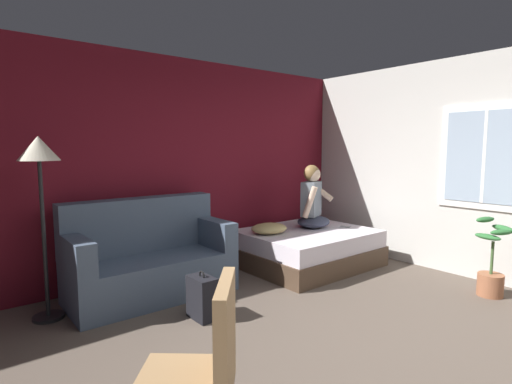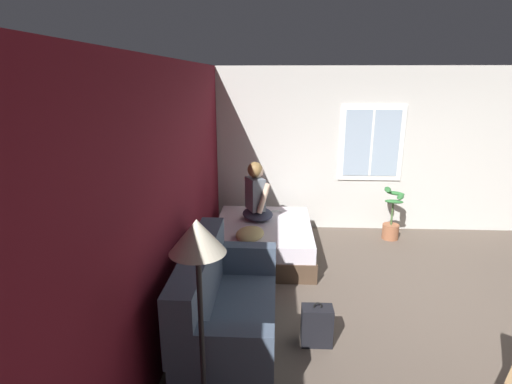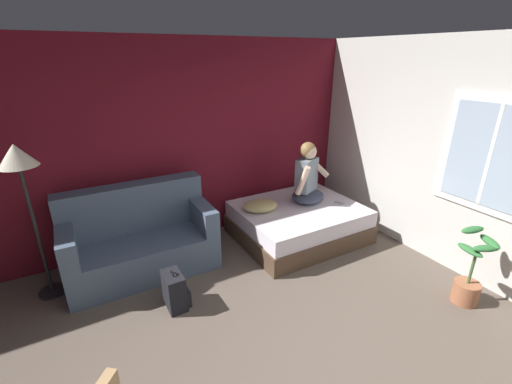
{
  "view_description": "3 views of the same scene",
  "coord_description": "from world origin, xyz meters",
  "px_view_note": "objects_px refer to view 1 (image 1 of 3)",
  "views": [
    {
      "loc": [
        -2.3,
        -1.57,
        1.6
      ],
      "look_at": [
        0.68,
        2.14,
        1.06
      ],
      "focal_mm": 28.0,
      "sensor_mm": 36.0,
      "label": 1
    },
    {
      "loc": [
        -3.83,
        1.98,
        2.54
      ],
      "look_at": [
        0.78,
        2.2,
        1.2
      ],
      "focal_mm": 28.0,
      "sensor_mm": 36.0,
      "label": 2
    },
    {
      "loc": [
        -1.13,
        -1.4,
        2.48
      ],
      "look_at": [
        0.88,
        2.14,
        0.84
      ],
      "focal_mm": 24.0,
      "sensor_mm": 36.0,
      "label": 3
    }
  ],
  "objects_px": {
    "person_seated": "(313,202)",
    "throw_pillow": "(269,228)",
    "bed": "(307,248)",
    "backpack": "(203,298)",
    "couch": "(149,259)",
    "side_chair": "(199,372)",
    "cell_phone": "(346,227)",
    "floor_lamp": "(40,166)",
    "potted_plant": "(491,269)"
  },
  "relations": [
    {
      "from": "backpack",
      "to": "throw_pillow",
      "type": "relative_size",
      "value": 0.95
    },
    {
      "from": "bed",
      "to": "floor_lamp",
      "type": "xyz_separation_m",
      "value": [
        -3.14,
        0.32,
        1.19
      ]
    },
    {
      "from": "bed",
      "to": "throw_pillow",
      "type": "xyz_separation_m",
      "value": [
        -0.54,
        0.16,
        0.31
      ]
    },
    {
      "from": "person_seated",
      "to": "cell_phone",
      "type": "xyz_separation_m",
      "value": [
        0.37,
        -0.29,
        -0.35
      ]
    },
    {
      "from": "backpack",
      "to": "potted_plant",
      "type": "distance_m",
      "value": 3.08
    },
    {
      "from": "person_seated",
      "to": "throw_pillow",
      "type": "bearing_deg",
      "value": 176.11
    },
    {
      "from": "throw_pillow",
      "to": "potted_plant",
      "type": "relative_size",
      "value": 0.56
    },
    {
      "from": "person_seated",
      "to": "floor_lamp",
      "type": "distance_m",
      "value": 3.41
    },
    {
      "from": "bed",
      "to": "floor_lamp",
      "type": "distance_m",
      "value": 3.37
    },
    {
      "from": "person_seated",
      "to": "potted_plant",
      "type": "relative_size",
      "value": 1.03
    },
    {
      "from": "couch",
      "to": "throw_pillow",
      "type": "bearing_deg",
      "value": -5.2
    },
    {
      "from": "cell_phone",
      "to": "potted_plant",
      "type": "bearing_deg",
      "value": 75.9
    },
    {
      "from": "throw_pillow",
      "to": "backpack",
      "type": "bearing_deg",
      "value": -152.89
    },
    {
      "from": "bed",
      "to": "couch",
      "type": "relative_size",
      "value": 1.0
    },
    {
      "from": "couch",
      "to": "side_chair",
      "type": "xyz_separation_m",
      "value": [
        -0.82,
        -2.44,
        0.14
      ]
    },
    {
      "from": "bed",
      "to": "couch",
      "type": "bearing_deg",
      "value": 171.85
    },
    {
      "from": "side_chair",
      "to": "potted_plant",
      "type": "xyz_separation_m",
      "value": [
        3.68,
        0.09,
        -0.23
      ]
    },
    {
      "from": "couch",
      "to": "side_chair",
      "type": "relative_size",
      "value": 1.74
    },
    {
      "from": "bed",
      "to": "cell_phone",
      "type": "xyz_separation_m",
      "value": [
        0.58,
        -0.18,
        0.25
      ]
    },
    {
      "from": "potted_plant",
      "to": "backpack",
      "type": "bearing_deg",
      "value": 151.78
    },
    {
      "from": "backpack",
      "to": "cell_phone",
      "type": "distance_m",
      "value": 2.63
    },
    {
      "from": "couch",
      "to": "floor_lamp",
      "type": "xyz_separation_m",
      "value": [
        -1.0,
        0.01,
        1.04
      ]
    },
    {
      "from": "person_seated",
      "to": "backpack",
      "type": "bearing_deg",
      "value": -162.6
    },
    {
      "from": "person_seated",
      "to": "potted_plant",
      "type": "height_order",
      "value": "person_seated"
    },
    {
      "from": "person_seated",
      "to": "throw_pillow",
      "type": "distance_m",
      "value": 0.81
    },
    {
      "from": "backpack",
      "to": "cell_phone",
      "type": "bearing_deg",
      "value": 8.82
    },
    {
      "from": "side_chair",
      "to": "backpack",
      "type": "xyz_separation_m",
      "value": [
        0.96,
        1.55,
        -0.34
      ]
    },
    {
      "from": "side_chair",
      "to": "potted_plant",
      "type": "distance_m",
      "value": 3.68
    },
    {
      "from": "backpack",
      "to": "bed",
      "type": "bearing_deg",
      "value": 16.28
    },
    {
      "from": "potted_plant",
      "to": "side_chair",
      "type": "bearing_deg",
      "value": -178.59
    },
    {
      "from": "side_chair",
      "to": "floor_lamp",
      "type": "xyz_separation_m",
      "value": [
        -0.18,
        2.45,
        0.9
      ]
    },
    {
      "from": "backpack",
      "to": "cell_phone",
      "type": "height_order",
      "value": "cell_phone"
    },
    {
      "from": "person_seated",
      "to": "throw_pillow",
      "type": "xyz_separation_m",
      "value": [
        -0.76,
        0.05,
        -0.29
      ]
    },
    {
      "from": "side_chair",
      "to": "backpack",
      "type": "height_order",
      "value": "side_chair"
    },
    {
      "from": "floor_lamp",
      "to": "side_chair",
      "type": "bearing_deg",
      "value": -85.8
    },
    {
      "from": "backpack",
      "to": "throw_pillow",
      "type": "bearing_deg",
      "value": 27.11
    },
    {
      "from": "side_chair",
      "to": "floor_lamp",
      "type": "relative_size",
      "value": 0.58
    },
    {
      "from": "side_chair",
      "to": "potted_plant",
      "type": "bearing_deg",
      "value": 1.41
    },
    {
      "from": "backpack",
      "to": "floor_lamp",
      "type": "xyz_separation_m",
      "value": [
        -1.14,
        0.9,
        1.24
      ]
    },
    {
      "from": "backpack",
      "to": "floor_lamp",
      "type": "relative_size",
      "value": 0.27
    },
    {
      "from": "throw_pillow",
      "to": "floor_lamp",
      "type": "bearing_deg",
      "value": 176.49
    },
    {
      "from": "floor_lamp",
      "to": "potted_plant",
      "type": "relative_size",
      "value": 2.0
    },
    {
      "from": "bed",
      "to": "floor_lamp",
      "type": "relative_size",
      "value": 1.0
    },
    {
      "from": "couch",
      "to": "throw_pillow",
      "type": "xyz_separation_m",
      "value": [
        1.59,
        -0.14,
        0.16
      ]
    },
    {
      "from": "person_seated",
      "to": "cell_phone",
      "type": "height_order",
      "value": "person_seated"
    },
    {
      "from": "bed",
      "to": "backpack",
      "type": "relative_size",
      "value": 3.73
    },
    {
      "from": "bed",
      "to": "cell_phone",
      "type": "distance_m",
      "value": 0.66
    },
    {
      "from": "side_chair",
      "to": "person_seated",
      "type": "height_order",
      "value": "person_seated"
    },
    {
      "from": "backpack",
      "to": "couch",
      "type": "bearing_deg",
      "value": 98.78
    },
    {
      "from": "floor_lamp",
      "to": "bed",
      "type": "bearing_deg",
      "value": -5.82
    }
  ]
}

